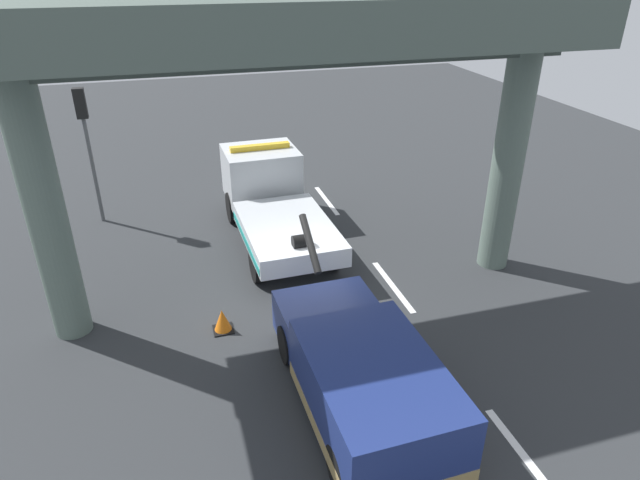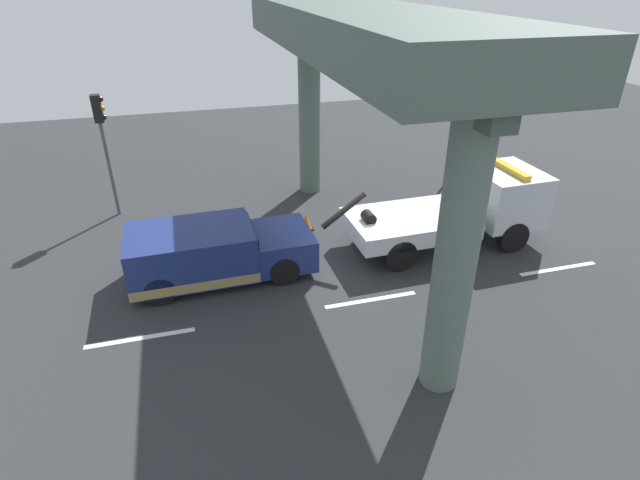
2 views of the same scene
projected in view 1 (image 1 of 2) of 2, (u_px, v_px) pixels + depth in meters
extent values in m
cube|color=#2D3033|center=(307.00, 302.00, 14.14)|extent=(60.00, 40.00, 0.10)
cube|color=silver|center=(529.00, 463.00, 9.61)|extent=(2.60, 0.16, 0.01)
cube|color=silver|center=(393.00, 286.00, 14.72)|extent=(2.60, 0.16, 0.01)
cube|color=silver|center=(327.00, 200.00, 19.82)|extent=(2.60, 0.16, 0.01)
cube|color=silver|center=(288.00, 232.00, 15.50)|extent=(3.89, 2.49, 0.55)
cube|color=silver|center=(261.00, 174.00, 18.06)|extent=(2.10, 2.35, 1.65)
cube|color=black|center=(257.00, 157.00, 18.41)|extent=(0.11, 2.21, 0.66)
cube|color=teal|center=(245.00, 241.00, 15.21)|extent=(3.65, 0.10, 0.20)
cylinder|color=black|center=(310.00, 244.00, 13.31)|extent=(1.42, 0.21, 1.07)
cylinder|color=black|center=(301.00, 241.00, 14.15)|extent=(0.37, 0.46, 0.36)
cube|color=yellow|center=(260.00, 147.00, 17.64)|extent=(0.28, 1.92, 0.16)
cylinder|color=black|center=(233.00, 207.00, 18.06)|extent=(1.01, 0.34, 1.00)
cylinder|color=black|center=(294.00, 200.00, 18.62)|extent=(1.01, 0.34, 1.00)
cylinder|color=black|center=(258.00, 264.00, 14.76)|extent=(1.01, 0.34, 1.00)
cylinder|color=black|center=(331.00, 253.00, 15.33)|extent=(1.01, 0.34, 1.00)
cube|color=navy|center=(375.00, 394.00, 9.83)|extent=(3.51, 2.28, 1.35)
cube|color=navy|center=(328.00, 321.00, 12.11)|extent=(1.78, 2.15, 0.95)
cube|color=black|center=(342.00, 325.00, 11.17)|extent=(0.10, 1.94, 0.59)
cube|color=#9E8451|center=(374.00, 415.00, 10.06)|extent=(3.53, 2.29, 0.28)
cylinder|color=black|center=(288.00, 344.00, 11.86)|extent=(0.85, 0.30, 0.84)
cylinder|color=black|center=(371.00, 328.00, 12.38)|extent=(0.85, 0.30, 0.84)
cylinder|color=black|center=(342.00, 469.00, 8.99)|extent=(0.85, 0.30, 0.84)
cylinder|color=black|center=(447.00, 441.00, 9.51)|extent=(0.85, 0.30, 0.84)
cylinder|color=#596B60|center=(45.00, 212.00, 11.62)|extent=(0.82, 0.82, 6.07)
cylinder|color=#596B60|center=(508.00, 162.00, 14.43)|extent=(0.82, 0.82, 6.07)
cube|color=#4B5B52|center=(299.00, 23.00, 11.38)|extent=(3.60, 13.14, 1.06)
cube|color=#3E4A43|center=(300.00, 59.00, 11.71)|extent=(0.50, 12.74, 0.36)
cylinder|color=#515456|center=(94.00, 172.00, 17.55)|extent=(0.12, 0.12, 3.43)
cube|color=black|center=(80.00, 103.00, 16.55)|extent=(0.28, 0.32, 0.90)
sphere|color=red|center=(79.00, 92.00, 16.55)|extent=(0.18, 0.18, 0.18)
sphere|color=#3A2D06|center=(81.00, 102.00, 16.69)|extent=(0.18, 0.18, 0.18)
sphere|color=black|center=(83.00, 112.00, 16.83)|extent=(0.18, 0.18, 0.18)
cone|color=orange|center=(222.00, 320.00, 12.87)|extent=(0.43, 0.43, 0.56)
cube|color=black|center=(223.00, 329.00, 12.99)|extent=(0.47, 0.47, 0.03)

